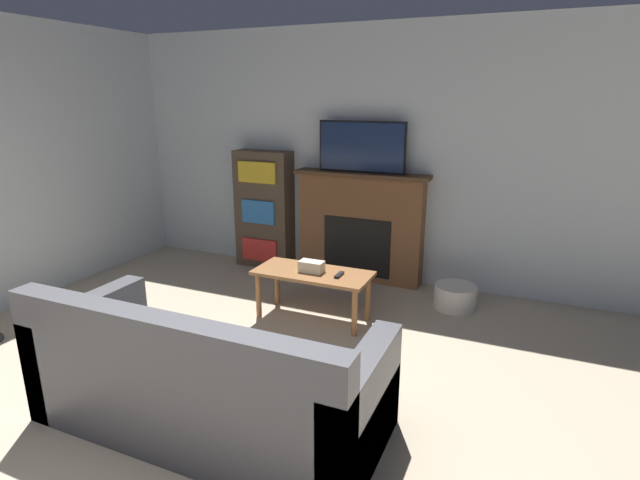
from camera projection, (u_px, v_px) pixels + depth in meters
name	position (u px, v px, depth m)	size (l,w,h in m)	color
wall_back	(378.00, 157.00, 5.33)	(6.91, 0.06, 2.70)	silver
wall_side	(25.00, 163.00, 4.83)	(0.06, 4.69, 2.70)	silver
fireplace	(360.00, 226.00, 5.46)	(1.47, 0.28, 1.20)	brown
tv	(362.00, 147.00, 5.20)	(0.95, 0.03, 0.53)	black
couch	(206.00, 384.00, 3.03)	(2.13, 0.93, 0.88)	#4C4C51
coffee_table	(313.00, 278.00, 4.51)	(1.06, 0.48, 0.45)	brown
tissue_box	(312.00, 266.00, 4.48)	(0.22, 0.12, 0.10)	beige
remote_control	(339.00, 275.00, 4.38)	(0.04, 0.15, 0.02)	black
bookshelf	(264.00, 210.00, 5.88)	(0.68, 0.29, 1.37)	#4C3D2D
storage_basket	(455.00, 297.00, 4.81)	(0.40, 0.40, 0.23)	silver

